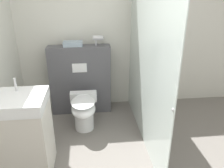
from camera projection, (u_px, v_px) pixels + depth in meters
wall_back at (108, 33)px, 3.53m from camera, size 8.00×0.06×2.50m
partition_panel at (81, 80)px, 3.53m from camera, size 0.96×0.25×1.11m
shower_glass at (145, 68)px, 2.72m from camera, size 0.04×2.02×1.97m
toilet at (84, 111)px, 3.10m from camera, size 0.39×0.56×0.50m
sink_vanity at (20, 136)px, 2.31m from camera, size 0.62×0.50×1.07m
hair_drier at (98, 38)px, 3.31m from camera, size 0.18×0.07×0.15m
folded_towel at (73, 44)px, 3.29m from camera, size 0.29×0.17×0.07m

